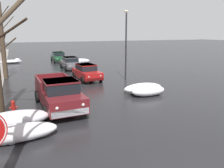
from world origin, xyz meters
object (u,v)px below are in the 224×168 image
Objects in this scene: sedan_red_parked_kerbside_close at (87,72)px; sedan_grey_parked_kerbside_mid at (71,63)px; pickup_truck_maroon_approaching_near_lane at (59,93)px; sedan_green_parked_far_down_block at (59,57)px; street_lamp_post at (126,42)px; bare_tree_mid_block at (3,49)px; bare_tree_far_down_block at (3,38)px; fire_hydrant at (13,107)px.

sedan_red_parked_kerbside_close is 0.98× the size of sedan_grey_parked_kerbside_mid.
sedan_grey_parked_kerbside_mid is (3.85, 13.44, -0.13)m from pickup_truck_maroon_approaching_near_lane.
sedan_green_parked_far_down_block is (3.79, 20.67, -0.13)m from pickup_truck_maroon_approaching_near_lane.
sedan_red_parked_kerbside_close is 1.04× the size of sedan_green_parked_far_down_block.
street_lamp_post is (3.29, -1.26, 2.64)m from sedan_red_parked_kerbside_close.
bare_tree_mid_block is at bearing -124.01° from sedan_green_parked_far_down_block.
bare_tree_mid_block is at bearing 153.43° from street_lamp_post.
bare_tree_mid_block reaches higher than sedan_grey_parked_kerbside_mid.
sedan_grey_parked_kerbside_mid and sedan_green_parked_far_down_block have the same top height.
bare_tree_far_down_block is at bearing 102.70° from pickup_truck_maroon_approaching_near_lane.
bare_tree_far_down_block is 13.79m from pickup_truck_maroon_approaching_near_lane.
bare_tree_far_down_block is 7.42m from sedan_grey_parked_kerbside_mid.
sedan_red_parked_kerbside_close is 4.41m from street_lamp_post.
sedan_grey_parked_kerbside_mid is at bearing 89.19° from sedan_red_parked_kerbside_close.
sedan_green_parked_far_down_block is at bearing 47.90° from bare_tree_far_down_block.
street_lamp_post is (3.25, -15.07, 2.64)m from sedan_green_parked_far_down_block.
street_lamp_post reaches higher than pickup_truck_maroon_approaching_near_lane.
pickup_truck_maroon_approaching_near_lane is at bearing -141.51° from street_lamp_post.
fire_hydrant is at bearing -87.50° from bare_tree_far_down_block.
pickup_truck_maroon_approaching_near_lane is 13.98m from sedan_grey_parked_kerbside_mid.
bare_tree_mid_block is at bearing -90.29° from bare_tree_far_down_block.
bare_tree_mid_block is at bearing -157.62° from sedan_grey_parked_kerbside_mid.
bare_tree_far_down_block is at bearing -177.87° from sedan_grey_parked_kerbside_mid.
sedan_grey_parked_kerbside_mid is at bearing 64.79° from fire_hydrant.
sedan_grey_parked_kerbside_mid is 5.79× the size of fire_hydrant.
bare_tree_mid_block is at bearing 150.86° from sedan_red_parked_kerbside_close.
bare_tree_mid_block is 1.25× the size of sedan_red_parked_kerbside_close.
fire_hydrant is 0.12× the size of street_lamp_post.
sedan_green_parked_far_down_block is (-0.06, 7.23, -0.00)m from sedan_grey_parked_kerbside_mid.
fire_hydrant is (-6.25, -13.28, -0.40)m from sedan_grey_parked_kerbside_mid.
fire_hydrant is (-6.20, -20.52, -0.39)m from sedan_green_parked_far_down_block.
sedan_red_parked_kerbside_close is 13.80m from sedan_green_parked_far_down_block.
pickup_truck_maroon_approaching_near_lane is at bearing -100.40° from sedan_green_parked_far_down_block.
sedan_red_parked_kerbside_close is (3.76, 6.87, -0.13)m from pickup_truck_maroon_approaching_near_lane.
bare_tree_far_down_block is 9.67m from sedan_red_parked_kerbside_close.
street_lamp_post is (3.20, -7.83, 2.64)m from sedan_grey_parked_kerbside_mid.
bare_tree_mid_block is 12.28m from sedan_green_parked_far_down_block.
bare_tree_far_down_block reaches higher than sedan_grey_parked_kerbside_mid.
street_lamp_post is at bearing -67.78° from sedan_grey_parked_kerbside_mid.
sedan_green_parked_far_down_block is (6.78, 10.05, -1.95)m from bare_tree_mid_block.
street_lamp_post reaches higher than fire_hydrant.
sedan_grey_parked_kerbside_mid is at bearing 22.38° from bare_tree_mid_block.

